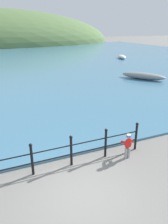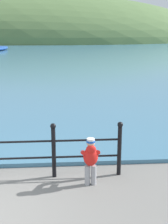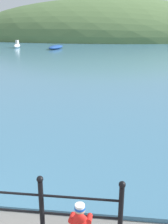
# 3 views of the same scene
# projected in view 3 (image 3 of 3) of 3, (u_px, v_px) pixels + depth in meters

# --- Properties ---
(water) EXTENTS (80.00, 60.00, 0.10)m
(water) POSITION_uv_depth(u_px,v_px,m) (93.00, 54.00, 33.76)
(water) COLOR teal
(water) RESTS_ON ground
(far_hillside) EXTENTS (73.93, 40.66, 19.89)m
(far_hillside) POSITION_uv_depth(u_px,v_px,m) (105.00, 39.00, 69.06)
(far_hillside) COLOR #567542
(far_hillside) RESTS_ON ground
(boat_twin_mast) EXTENTS (0.60, 2.28, 1.17)m
(boat_twin_mast) POSITION_uv_depth(u_px,v_px,m) (17.00, 45.00, 41.71)
(boat_twin_mast) COLOR silver
(boat_twin_mast) RESTS_ON water
(boat_red_dinghy) EXTENTS (2.11, 4.89, 0.55)m
(boat_red_dinghy) POSITION_uv_depth(u_px,v_px,m) (56.00, 47.00, 39.97)
(boat_red_dinghy) COLOR #1E4793
(boat_red_dinghy) RESTS_ON water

